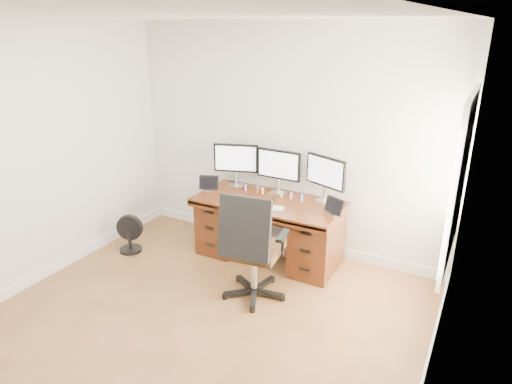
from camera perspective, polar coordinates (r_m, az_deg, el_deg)
The scene contains 21 objects.
ground at distance 4.28m, azimuth -9.93°, elevation -18.42°, with size 4.50×4.50×0.00m, color brown.
back_wall at distance 5.44m, azimuth 3.72°, elevation 6.40°, with size 4.00×0.10×2.70m, color silver.
right_wall at distance 2.99m, azimuth 22.11°, elevation -7.31°, with size 0.10×4.50×2.70m.
desk at distance 5.40m, azimuth 1.65°, elevation -4.37°, with size 1.70×0.80×0.75m.
office_chair at distance 4.63m, azimuth -0.49°, elevation -9.05°, with size 0.69×0.69×1.17m.
floor_fan at distance 5.83m, azimuth -15.56°, elevation -5.10°, with size 0.32×0.27×0.47m.
monitor_left at distance 5.61m, azimuth -2.53°, elevation 4.07°, with size 0.53×0.20×0.53m.
monitor_center at distance 5.35m, azimuth 2.85°, elevation 3.25°, with size 0.55×0.15×0.53m.
monitor_right at distance 5.15m, azimuth 8.70°, elevation 2.32°, with size 0.52×0.24×0.53m.
tablet_left at distance 5.53m, azimuth -5.96°, elevation 1.01°, with size 0.25×0.15×0.19m.
tablet_right at distance 4.88m, azimuth 9.69°, elevation -1.88°, with size 0.25×0.16×0.19m.
keyboard at distance 5.04m, azimuth 0.86°, elevation -1.81°, with size 0.29×0.12×0.01m, color white.
trackpad at distance 5.00m, azimuth 2.81°, elevation -2.05°, with size 0.12×0.12×0.01m, color silver.
drawing_tablet at distance 5.23m, azimuth -1.47°, elevation -0.99°, with size 0.19×0.12×0.01m, color black.
phone at distance 5.23m, azimuth 1.62°, elevation -1.00°, with size 0.13×0.06×0.01m, color black.
figurine_purple at distance 5.51m, azimuth -1.32°, elevation 0.60°, with size 0.03×0.03×0.08m.
figurine_brown at distance 5.44m, azimuth 0.19°, elevation 0.32°, with size 0.03×0.03×0.08m.
figurine_orange at distance 5.41m, azimuth 0.84°, elevation 0.20°, with size 0.03×0.03×0.08m.
figurine_yellow at distance 5.31m, azimuth 3.21°, elevation -0.23°, with size 0.03×0.03×0.08m.
figurine_pink at distance 5.26m, azimuth 4.41°, elevation -0.45°, with size 0.03×0.03×0.08m.
figurine_blue at distance 5.21m, azimuth 5.74°, elevation -0.69°, with size 0.03×0.03×0.08m.
Camera 1 is at (2.15, -2.57, 2.67)m, focal length 32.00 mm.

